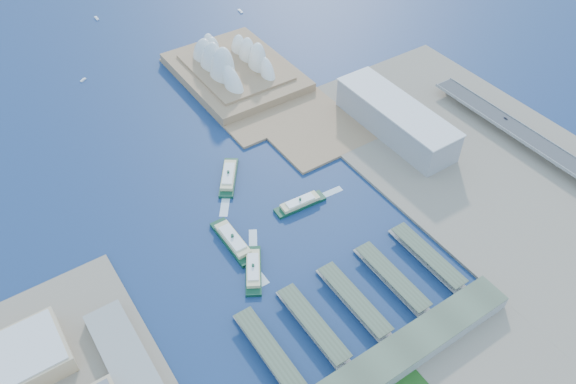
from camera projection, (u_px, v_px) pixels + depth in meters
ground at (290, 254)px, 510.54m from camera, size 3000.00×3000.00×0.00m
east_land at (511, 183)px, 575.23m from camera, size 240.00×500.00×3.00m
peninsula at (245, 83)px, 706.42m from camera, size 135.00×220.00×3.00m
opera_house at (234, 55)px, 695.93m from camera, size 134.00×180.00×58.00m
toaster_building at (395, 119)px, 621.14m from camera, size 45.00×155.00×35.00m
expressway at (559, 161)px, 587.95m from camera, size 26.00×340.00×11.85m
ferry_wharves at (354, 301)px, 468.37m from camera, size 184.00×90.00×9.30m
terminal_building at (404, 351)px, 430.13m from camera, size 200.00×28.00×12.00m
ferry_a at (233, 239)px, 515.44m from camera, size 15.78×61.54×11.63m
ferry_b at (229, 175)px, 577.93m from camera, size 45.69×55.92×10.98m
ferry_c at (253, 268)px, 492.32m from camera, size 39.34×53.47×10.21m
ferry_d at (300, 202)px, 550.67m from camera, size 54.00×16.67×10.08m
boat_b at (83, 80)px, 711.64m from camera, size 8.93×7.19×2.34m
boat_c at (240, 11)px, 844.19m from camera, size 5.22×12.59×2.75m
boat_e at (97, 18)px, 828.23m from camera, size 3.91×11.53×2.81m
car_c at (506, 118)px, 630.19m from camera, size 2.05×5.03×1.46m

